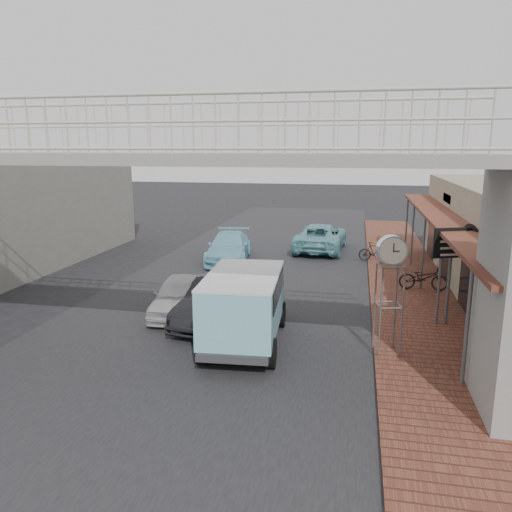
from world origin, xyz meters
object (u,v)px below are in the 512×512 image
at_px(street_clock, 391,256).
at_px(arrow_sign, 476,243).
at_px(white_hatchback, 179,295).
at_px(angkot_far, 229,247).
at_px(angkot_curb, 321,237).
at_px(dark_sedan, 218,301).
at_px(angkot_van, 245,299).
at_px(motorcycle_near, 423,278).
at_px(motorcycle_far, 375,252).

xyz_separation_m(street_clock, arrow_sign, (2.60, 2.83, -0.11)).
xyz_separation_m(white_hatchback, angkot_far, (-0.32, 7.77, 0.06)).
bearing_deg(angkot_curb, dark_sedan, 82.08).
xyz_separation_m(angkot_van, motorcycle_near, (5.45, 6.31, -0.76)).
height_order(dark_sedan, arrow_sign, arrow_sign).
xyz_separation_m(motorcycle_far, arrow_sign, (2.60, -8.05, 2.02)).
distance_m(dark_sedan, angkot_curb, 11.98).
bearing_deg(motorcycle_far, angkot_curb, 46.00).
height_order(angkot_curb, angkot_van, angkot_van).
bearing_deg(motorcycle_near, arrow_sign, -162.67).
bearing_deg(white_hatchback, angkot_far, 85.17).
xyz_separation_m(white_hatchback, street_clock, (6.52, -2.13, 2.06)).
xyz_separation_m(angkot_far, angkot_van, (3.04, -9.95, 0.65)).
bearing_deg(angkot_van, white_hatchback, 137.44).
relative_size(angkot_curb, street_clock, 1.66).
height_order(motorcycle_near, arrow_sign, arrow_sign).
height_order(angkot_curb, motorcycle_far, angkot_curb).
xyz_separation_m(motorcycle_near, motorcycle_far, (-1.65, 4.63, -0.02)).
bearing_deg(arrow_sign, street_clock, -153.81).
xyz_separation_m(angkot_far, motorcycle_near, (8.49, -3.64, -0.11)).
height_order(street_clock, arrow_sign, street_clock).
xyz_separation_m(motorcycle_near, street_clock, (-1.65, -6.25, 2.11)).
relative_size(motorcycle_near, street_clock, 0.57).
bearing_deg(angkot_van, arrow_sign, 20.36).
relative_size(dark_sedan, street_clock, 1.33).
xyz_separation_m(angkot_curb, angkot_far, (-4.12, -3.43, -0.04)).
bearing_deg(street_clock, angkot_far, 111.33).
height_order(angkot_far, motorcycle_near, angkot_far).
height_order(dark_sedan, angkot_van, angkot_van).
height_order(white_hatchback, arrow_sign, arrow_sign).
bearing_deg(motorcycle_far, arrow_sign, -164.06).
bearing_deg(arrow_sign, angkot_far, 121.98).
height_order(motorcycle_far, arrow_sign, arrow_sign).
relative_size(white_hatchback, angkot_curb, 0.70).
height_order(angkot_far, motorcycle_far, angkot_far).
distance_m(white_hatchback, street_clock, 7.16).
bearing_deg(street_clock, angkot_curb, 88.21).
xyz_separation_m(white_hatchback, motorcycle_near, (8.17, 4.13, -0.05)).
xyz_separation_m(angkot_van, motorcycle_far, (3.79, 10.94, -0.78)).
bearing_deg(motorcycle_far, motorcycle_near, -162.33).
distance_m(angkot_curb, motorcycle_far, 3.66).
bearing_deg(white_hatchback, street_clock, -25.22).
relative_size(angkot_far, arrow_sign, 1.52).
relative_size(angkot_curb, arrow_sign, 1.68).
bearing_deg(white_hatchback, dark_sedan, -27.43).
xyz_separation_m(angkot_van, street_clock, (3.79, 0.06, 1.35)).
bearing_deg(angkot_curb, white_hatchback, 74.52).
height_order(white_hatchback, motorcycle_far, white_hatchback).
bearing_deg(arrow_sign, dark_sedan, 168.09).
bearing_deg(motorcycle_near, angkot_van, 141.01).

